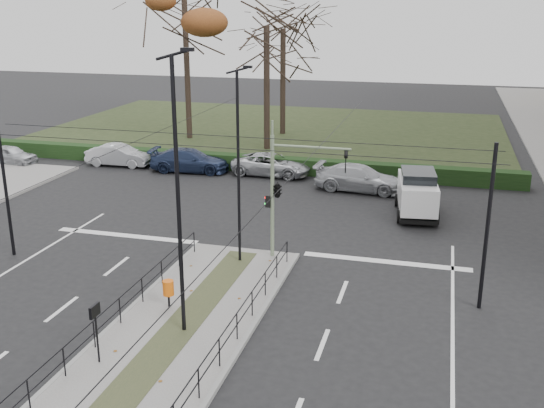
# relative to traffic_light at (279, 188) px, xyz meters

# --- Properties ---
(ground) EXTENTS (140.00, 140.00, 0.00)m
(ground) POSITION_rel_traffic_light_xyz_m (-1.59, -4.50, -3.16)
(ground) COLOR black
(ground) RESTS_ON ground
(median_island) EXTENTS (4.40, 15.00, 0.14)m
(median_island) POSITION_rel_traffic_light_xyz_m (-1.59, -7.00, -3.09)
(median_island) COLOR #64615F
(median_island) RESTS_ON ground
(park) EXTENTS (38.00, 26.00, 0.10)m
(park) POSITION_rel_traffic_light_xyz_m (-7.59, 27.50, -3.11)
(park) COLOR black
(park) RESTS_ON ground
(hedge) EXTENTS (38.00, 1.00, 1.00)m
(hedge) POSITION_rel_traffic_light_xyz_m (-7.59, 14.10, -2.66)
(hedge) COLOR black
(hedge) RESTS_ON ground
(median_railing) EXTENTS (4.14, 13.24, 0.92)m
(median_railing) POSITION_rel_traffic_light_xyz_m (-1.59, -7.10, -2.18)
(median_railing) COLOR black
(median_railing) RESTS_ON median_island
(catenary) EXTENTS (20.00, 34.00, 6.00)m
(catenary) POSITION_rel_traffic_light_xyz_m (-1.59, -2.88, 0.27)
(catenary) COLOR black
(catenary) RESTS_ON ground
(traffic_light) EXTENTS (3.52, 2.01, 5.18)m
(traffic_light) POSITION_rel_traffic_light_xyz_m (0.00, 0.00, 0.00)
(traffic_light) COLOR slate
(traffic_light) RESTS_ON median_island
(litter_bin) EXTENTS (0.39, 0.39, 1.00)m
(litter_bin) POSITION_rel_traffic_light_xyz_m (-2.56, -5.59, -2.30)
(litter_bin) COLOR black
(litter_bin) RESTS_ON median_island
(info_panel) EXTENTS (0.11, 0.49, 1.88)m
(info_panel) POSITION_rel_traffic_light_xyz_m (-3.10, -9.47, -1.54)
(info_panel) COLOR black
(info_panel) RESTS_ON median_island
(streetlamp_median_near) EXTENTS (0.75, 0.15, 9.02)m
(streetlamp_median_near) POSITION_rel_traffic_light_xyz_m (-1.38, -6.99, 1.57)
(streetlamp_median_near) COLOR black
(streetlamp_median_near) RESTS_ON median_island
(streetlamp_median_far) EXTENTS (0.67, 0.14, 7.98)m
(streetlamp_median_far) POSITION_rel_traffic_light_xyz_m (-1.44, -0.89, 1.04)
(streetlamp_median_far) COLOR black
(streetlamp_median_far) RESTS_ON median_island
(parked_car_first) EXTENTS (3.84, 1.76, 1.27)m
(parked_car_first) POSITION_rel_traffic_light_xyz_m (-21.73, 11.51, -2.52)
(parked_car_first) COLOR #AAACB2
(parked_car_first) RESTS_ON ground
(parked_car_second) EXTENTS (4.38, 1.71, 1.42)m
(parked_car_second) POSITION_rel_traffic_light_xyz_m (-14.43, 13.01, -2.44)
(parked_car_second) COLOR #AAACB2
(parked_car_second) RESTS_ON ground
(parked_car_third) EXTENTS (5.25, 2.52, 1.48)m
(parked_car_third) POSITION_rel_traffic_light_xyz_m (-9.29, 12.82, -2.42)
(parked_car_third) COLOR #1E2A48
(parked_car_third) RESTS_ON ground
(parked_car_fourth) EXTENTS (5.04, 2.46, 1.38)m
(parked_car_fourth) POSITION_rel_traffic_light_xyz_m (-3.97, 13.30, -2.47)
(parked_car_fourth) COLOR #AAACB2
(parked_car_fourth) RESTS_ON ground
(white_van) EXTENTS (2.40, 4.51, 2.34)m
(white_van) POSITION_rel_traffic_light_xyz_m (5.27, 7.57, -1.93)
(white_van) COLOR silver
(white_van) RESTS_ON ground
(bare_tree_center) EXTENTS (6.73, 6.73, 11.13)m
(bare_tree_center) POSITION_rel_traffic_light_xyz_m (-6.52, 26.20, 4.71)
(bare_tree_center) COLOR black
(bare_tree_center) RESTS_ON park
(bare_tree_near) EXTENTS (6.94, 6.94, 11.68)m
(bare_tree_near) POSITION_rel_traffic_light_xyz_m (-6.22, 20.32, 5.09)
(bare_tree_near) COLOR black
(bare_tree_near) RESTS_ON park
(parked_car_fifth) EXTENTS (5.32, 2.50, 1.50)m
(parked_car_fifth) POSITION_rel_traffic_light_xyz_m (1.86, 11.26, -2.41)
(parked_car_fifth) COLOR #AAACB2
(parked_car_fifth) RESTS_ON ground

